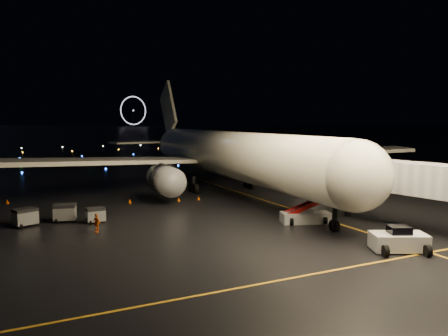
{
  "coord_description": "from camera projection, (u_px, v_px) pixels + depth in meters",
  "views": [
    {
      "loc": [
        -17.42,
        -33.41,
        10.47
      ],
      "look_at": [
        4.37,
        12.0,
        5.0
      ],
      "focal_mm": 35.0,
      "sensor_mm": 36.0,
      "label": 1
    }
  ],
  "objects": [
    {
      "name": "ground",
      "position": [
        42.0,
        136.0,
        307.47
      ],
      "size": [
        2000.0,
        2000.0,
        0.0
      ],
      "primitive_type": "plane",
      "color": "black",
      "rests_on": "ground"
    },
    {
      "name": "lane_centre",
      "position": [
        267.0,
        201.0,
        57.17
      ],
      "size": [
        0.25,
        80.0,
        0.02
      ],
      "primitive_type": "cube",
      "color": "gold",
      "rests_on": "ground"
    },
    {
      "name": "lane_cross",
      "position": [
        241.0,
        288.0,
        27.45
      ],
      "size": [
        60.0,
        0.25,
        0.02
      ],
      "primitive_type": "cube",
      "color": "gold",
      "rests_on": "ground"
    },
    {
      "name": "airliner",
      "position": [
        218.0,
        129.0,
        66.24
      ],
      "size": [
        67.43,
        64.27,
        18.54
      ],
      "primitive_type": null,
      "rotation": [
        0.0,
        0.0,
        -0.03
      ],
      "color": "beige",
      "rests_on": "ground"
    },
    {
      "name": "pushback_tug",
      "position": [
        399.0,
        238.0,
        35.13
      ],
      "size": [
        4.86,
        3.87,
        2.05
      ],
      "primitive_type": "cube",
      "rotation": [
        0.0,
        0.0,
        -0.44
      ],
      "color": "silver",
      "rests_on": "ground"
    },
    {
      "name": "belt_loader",
      "position": [
        306.0,
        206.0,
        44.79
      ],
      "size": [
        7.53,
        4.18,
        3.53
      ],
      "primitive_type": null,
      "rotation": [
        0.0,
        0.0,
        -0.32
      ],
      "color": "silver",
      "rests_on": "ground"
    },
    {
      "name": "crew_c",
      "position": [
        97.0,
        223.0,
        41.02
      ],
      "size": [
        0.87,
        1.13,
        1.79
      ],
      "primitive_type": "imported",
      "rotation": [
        0.0,
        0.0,
        -1.09
      ],
      "color": "orange",
      "rests_on": "ground"
    },
    {
      "name": "safety_cone_0",
      "position": [
        179.0,
        199.0,
        57.07
      ],
      "size": [
        0.43,
        0.43,
        0.49
      ],
      "primitive_type": "cone",
      "rotation": [
        0.0,
        0.0,
        0.01
      ],
      "color": "#FC5D00",
      "rests_on": "ground"
    },
    {
      "name": "safety_cone_1",
      "position": [
        199.0,
        198.0,
        58.04
      ],
      "size": [
        0.45,
        0.45,
        0.5
      ],
      "primitive_type": "cone",
      "rotation": [
        0.0,
        0.0,
        -0.02
      ],
      "color": "#FC5D00",
      "rests_on": "ground"
    },
    {
      "name": "safety_cone_2",
      "position": [
        130.0,
        201.0,
        55.66
      ],
      "size": [
        0.57,
        0.57,
        0.53
      ],
      "primitive_type": "cone",
      "rotation": [
        0.0,
        0.0,
        -0.27
      ],
      "color": "#FC5D00",
      "rests_on": "ground"
    },
    {
      "name": "safety_cone_3",
      "position": [
        7.0,
        201.0,
        55.34
      ],
      "size": [
        0.61,
        0.61,
        0.55
      ],
      "primitive_type": "cone",
      "rotation": [
        0.0,
        0.0,
        -0.35
      ],
      "color": "#FC5D00",
      "rests_on": "ground"
    },
    {
      "name": "ferris_wheel",
      "position": [
        133.0,
        112.0,
        754.24
      ],
      "size": [
        49.33,
        16.8,
        52.0
      ],
      "primitive_type": null,
      "rotation": [
        0.0,
        0.0,
        0.26
      ],
      "color": "black",
      "rests_on": "ground"
    },
    {
      "name": "taxiway_lights",
      "position": [
        79.0,
        154.0,
        133.56
      ],
      "size": [
        164.0,
        92.0,
        0.36
      ],
      "primitive_type": null,
      "color": "black",
      "rests_on": "ground"
    },
    {
      "name": "baggage_cart_0",
      "position": [
        96.0,
        215.0,
        44.97
      ],
      "size": [
        1.91,
        1.4,
        1.55
      ],
      "primitive_type": "cube",
      "rotation": [
        0.0,
        0.0,
        0.07
      ],
      "color": "gray",
      "rests_on": "ground"
    },
    {
      "name": "baggage_cart_1",
      "position": [
        65.0,
        213.0,
        45.41
      ],
      "size": [
        2.47,
        2.0,
        1.84
      ],
      "primitive_type": "cube",
      "rotation": [
        0.0,
        0.0,
        -0.25
      ],
      "color": "gray",
      "rests_on": "ground"
    },
    {
      "name": "baggage_cart_2",
      "position": [
        25.0,
        217.0,
        43.41
      ],
      "size": [
        2.52,
        2.19,
        1.8
      ],
      "primitive_type": "cube",
      "rotation": [
        0.0,
        0.0,
        0.4
      ],
      "color": "gray",
      "rests_on": "ground"
    }
  ]
}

